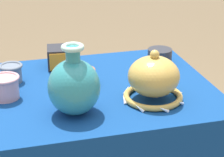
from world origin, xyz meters
name	(u,v)px	position (x,y,z in m)	size (l,w,h in m)	color
display_table	(91,110)	(0.00, -0.01, 0.66)	(0.95, 0.73, 0.75)	olive
vase_tall_bulbous	(74,86)	(-0.09, -0.19, 0.85)	(0.18, 0.18, 0.25)	teal
vase_dome_bell	(154,80)	(0.20, -0.16, 0.83)	(0.23, 0.23, 0.19)	gold
mosaic_tile_box	(62,57)	(-0.07, 0.24, 0.80)	(0.14, 0.13, 0.09)	#232328
cup_wide_slate	(11,72)	(-0.29, 0.14, 0.79)	(0.09, 0.09, 0.07)	slate
cup_wide_terracotta	(80,77)	(-0.03, 0.03, 0.79)	(0.13, 0.13, 0.07)	#BC6642
cup_wide_rose	(5,87)	(-0.32, -0.01, 0.80)	(0.11, 0.11, 0.09)	#D19399
pot_squat_charcoal	(160,56)	(0.35, 0.18, 0.78)	(0.11, 0.11, 0.06)	#2D2D33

